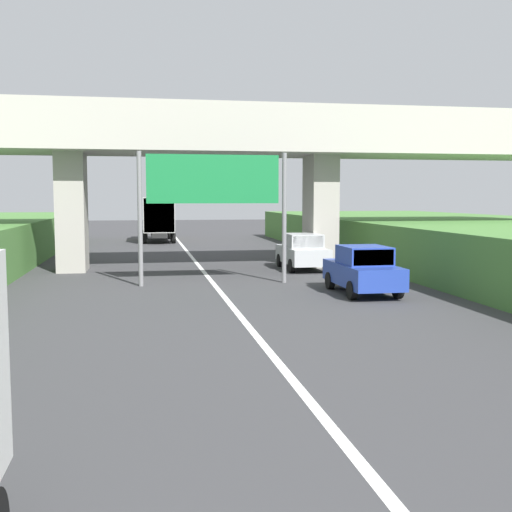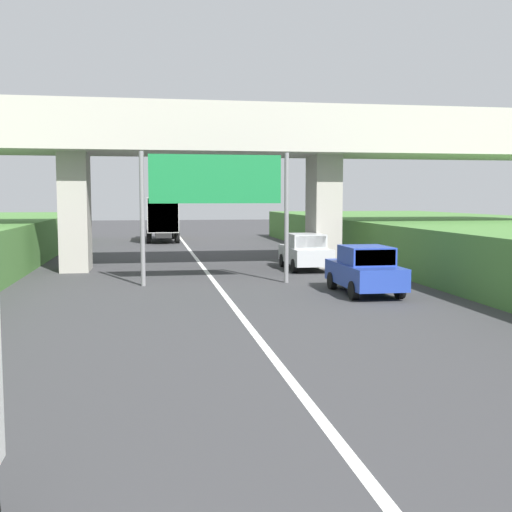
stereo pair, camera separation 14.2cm
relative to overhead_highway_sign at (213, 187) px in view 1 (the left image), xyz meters
name	(u,v)px [view 1 (the left image)]	position (x,y,z in m)	size (l,w,h in m)	color
lane_centre_stripe	(217,288)	(0.00, -1.00, -3.83)	(0.20, 94.19, 0.01)	white
overpass_bridge	(200,148)	(0.00, 5.78, 1.97)	(40.00, 4.80, 7.71)	#ADA89E
overhead_highway_sign	(213,187)	(0.00, 0.00, 0.00)	(5.88, 0.18, 5.21)	slate
truck_yellow	(158,217)	(-1.58, 25.09, -1.90)	(2.44, 7.30, 3.44)	black
car_silver	(303,252)	(4.75, 4.41, -2.97)	(1.86, 4.10, 1.72)	#B2B5B7
car_blue	(363,270)	(4.98, -3.37, -2.97)	(1.86, 4.10, 1.72)	#233D9E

